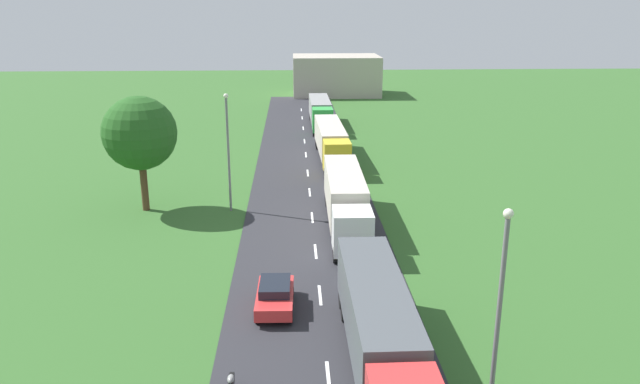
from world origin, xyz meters
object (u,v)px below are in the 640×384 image
truck_second (346,198)px  truck_fourth (320,111)px  truck_third (331,141)px  lamppost_lead (499,312)px  lamppost_second (228,147)px  truck_lead (380,330)px  car_second (275,295)px  distant_building (336,75)px  tree_maple (140,133)px

truck_second → truck_fourth: truck_second is taller
truck_third → lamppost_lead: size_ratio=1.71×
lamppost_second → truck_fourth: bearing=75.8°
truck_third → lamppost_lead: 41.38m
truck_lead → car_second: (-4.60, 6.00, -1.32)m
truck_lead → lamppost_lead: (3.64, -3.59, 2.68)m
car_second → lamppost_lead: bearing=-49.3°
lamppost_second → truck_lead: bearing=-69.2°
truck_second → lamppost_second: size_ratio=1.50×
truck_fourth → distant_building: size_ratio=0.90×
lamppost_second → distant_building: 64.49m
truck_lead → truck_third: truck_lead is taller
truck_fourth → lamppost_second: size_ratio=1.50×
lamppost_lead → tree_maple: tree_maple is taller
distant_building → truck_lead: bearing=-92.8°
truck_fourth → distant_building: distant_building is taller
truck_lead → truck_second: truck_second is taller
lamppost_second → distant_building: (12.62, 63.22, -1.62)m
truck_lead → truck_fourth: truck_lead is taller
lamppost_second → car_second: bearing=-76.7°
distant_building → lamppost_second: bearing=-101.3°
car_second → tree_maple: 20.32m
car_second → lamppost_second: size_ratio=0.45×
lamppost_lead → lamppost_second: bearing=115.1°
truck_fourth → truck_second: bearing=-89.9°
truck_fourth → car_second: 49.76m
truck_third → tree_maple: (-15.34, -14.92, 3.96)m
car_second → lamppost_second: (-3.82, 16.16, 4.18)m
car_second → tree_maple: bearing=122.0°
lamppost_lead → distant_building: size_ratio=0.58×
truck_second → truck_third: (0.21, 19.41, -0.09)m
truck_lead → distant_building: bearing=87.2°
truck_fourth → lamppost_second: bearing=-104.2°
truck_lead → distant_building: (4.20, 85.38, 1.24)m
truck_lead → truck_third: size_ratio=0.94×
truck_third → truck_fourth: 17.96m
truck_fourth → tree_maple: (-15.06, -32.87, 3.98)m
car_second → distant_building: 79.92m
truck_lead → truck_second: bearing=89.6°
car_second → lamppost_lead: lamppost_lead is taller
truck_second → truck_lead: bearing=-90.4°
truck_third → truck_fourth: truck_third is taller
tree_maple → truck_second: bearing=-16.5°
car_second → distant_building: distant_building is taller
tree_maple → distant_building: size_ratio=0.59×
truck_second → distant_building: size_ratio=0.90×
truck_second → distant_building: distant_building is taller
car_second → lamppost_second: 17.13m
truck_lead → car_second: size_ratio=3.40×
lamppost_lead → lamppost_second: lamppost_second is taller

